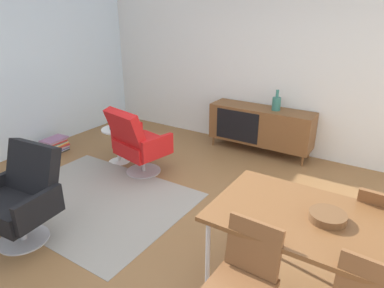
# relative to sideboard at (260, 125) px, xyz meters

# --- Properties ---
(ground_plane) EXTENTS (8.32, 8.32, 0.00)m
(ground_plane) POSITION_rel_sideboard_xyz_m (0.05, -2.30, -0.44)
(ground_plane) COLOR olive
(wall_back) EXTENTS (6.80, 0.12, 2.80)m
(wall_back) POSITION_rel_sideboard_xyz_m (0.05, 0.30, 0.96)
(wall_back) COLOR silver
(wall_back) RESTS_ON ground_plane
(sideboard) EXTENTS (1.60, 0.45, 0.72)m
(sideboard) POSITION_rel_sideboard_xyz_m (0.00, 0.00, 0.00)
(sideboard) COLOR brown
(sideboard) RESTS_ON ground_plane
(vase_cobalt) EXTENTS (0.13, 0.13, 0.31)m
(vase_cobalt) POSITION_rel_sideboard_xyz_m (0.22, 0.00, 0.39)
(vase_cobalt) COLOR #337266
(vase_cobalt) RESTS_ON sideboard
(dining_table) EXTENTS (1.60, 0.90, 0.74)m
(dining_table) POSITION_rel_sideboard_xyz_m (1.49, -2.56, 0.26)
(dining_table) COLOR brown
(dining_table) RESTS_ON ground_plane
(wooden_bowl_on_table) EXTENTS (0.26, 0.26, 0.06)m
(wooden_bowl_on_table) POSITION_rel_sideboard_xyz_m (1.50, -2.54, 0.33)
(wooden_bowl_on_table) COLOR brown
(wooden_bowl_on_table) RESTS_ON dining_table
(dining_chair_back_right) EXTENTS (0.42, 0.44, 0.86)m
(dining_chair_back_right) POSITION_rel_sideboard_xyz_m (1.84, -2.00, 0.03)
(dining_chair_back_right) COLOR brown
(dining_chair_back_right) RESTS_ON ground_plane
(dining_chair_front_left) EXTENTS (0.41, 0.44, 0.86)m
(dining_chair_front_left) POSITION_rel_sideboard_xyz_m (1.14, -3.12, 0.03)
(dining_chair_front_left) COLOR brown
(dining_chair_front_left) RESTS_ON ground_plane
(lounge_chair_red) EXTENTS (0.81, 0.76, 0.95)m
(lounge_chair_red) POSITION_rel_sideboard_xyz_m (-1.10, -1.62, 0.03)
(lounge_chair_red) COLOR red
(lounge_chair_red) RESTS_ON ground_plane
(armchair_black_shell) EXTENTS (0.77, 0.71, 0.95)m
(armchair_black_shell) POSITION_rel_sideboard_xyz_m (-1.11, -3.28, 0.03)
(armchair_black_shell) COLOR black
(armchair_black_shell) RESTS_ON ground_plane
(side_table_round) EXTENTS (0.44, 0.44, 0.52)m
(side_table_round) POSITION_rel_sideboard_xyz_m (-1.61, -1.48, -0.12)
(side_table_round) COLOR white
(side_table_round) RESTS_ON ground_plane
(fruit_bowl) EXTENTS (0.20, 0.20, 0.11)m
(fruit_bowl) POSITION_rel_sideboard_xyz_m (-1.61, -1.48, 0.12)
(fruit_bowl) COLOR #262628
(fruit_bowl) RESTS_ON side_table_round
(magazine_stack) EXTENTS (0.33, 0.41, 0.23)m
(magazine_stack) POSITION_rel_sideboard_xyz_m (-2.74, -1.77, -0.33)
(magazine_stack) COLOR #262626
(magazine_stack) RESTS_ON ground_plane
(area_rug) EXTENTS (2.20, 1.70, 0.01)m
(area_rug) POSITION_rel_sideboard_xyz_m (-1.10, -2.45, -0.44)
(area_rug) COLOR gray
(area_rug) RESTS_ON ground_plane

